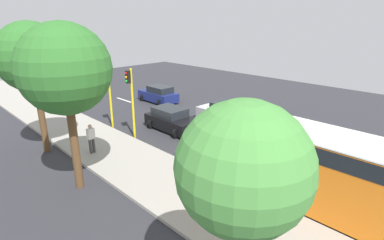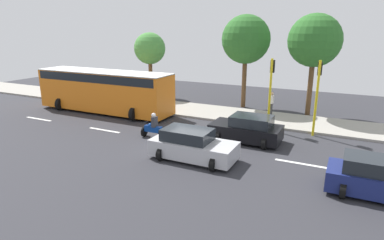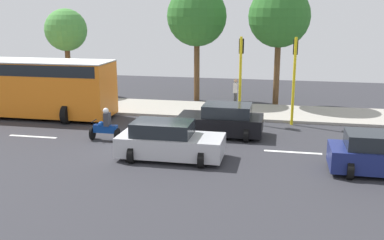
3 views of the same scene
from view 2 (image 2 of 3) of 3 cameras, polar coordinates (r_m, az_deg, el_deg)
name	(u,v)px [view 2 (image 2 of 3)]	position (r m, az deg, el deg)	size (l,w,h in m)	color
ground_plane	(189,145)	(18.16, -0.59, -4.49)	(40.00, 60.00, 0.10)	#2D2D33
sidewalk	(231,115)	(24.29, 6.87, 0.96)	(4.00, 60.00, 0.15)	#9E998E
lane_stripe_north	(300,164)	(16.51, 18.49, -7.26)	(0.20, 2.40, 0.01)	white
lane_stripe_mid	(189,144)	(18.14, -0.59, -4.32)	(0.20, 2.40, 0.01)	white
lane_stripe_south	(104,130)	(21.38, -15.11, -1.73)	(0.20, 2.40, 0.01)	white
lane_stripe_far_south	(39,119)	(25.64, -25.29, 0.16)	(0.20, 2.40, 0.01)	white
car_silver	(192,145)	(15.95, 0.02, -4.50)	(2.25, 4.20, 1.52)	#B7B7BC
car_black	(247,129)	(18.74, 9.63, -1.60)	(2.36, 3.97, 1.52)	black
car_dark_blue	(380,179)	(14.46, 30.06, -8.96)	(2.19, 3.89, 1.52)	navy
city_bus	(104,88)	(25.69, -15.18, 5.38)	(3.20, 11.00, 3.16)	orange
motorcycle	(153,127)	(19.17, -6.85, -1.31)	(0.60, 1.30, 1.53)	black
pedestrian_near_signal	(271,103)	(24.26, 13.78, 2.99)	(0.40, 0.24, 1.69)	#3F3F3F
traffic_light_corner	(318,87)	(20.38, 21.21, 5.37)	(0.49, 0.24, 4.50)	yellow
traffic_light_midblock	(271,84)	(20.79, 13.69, 6.17)	(0.49, 0.24, 4.50)	yellow
street_tree_center	(150,49)	(30.71, -7.43, 12.26)	(2.87, 2.87, 5.91)	brown
street_tree_south	(315,41)	(24.97, 20.72, 12.86)	(3.72, 3.72, 7.29)	brown
street_tree_north	(246,40)	(26.42, 9.44, 13.73)	(3.79, 3.79, 7.32)	brown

